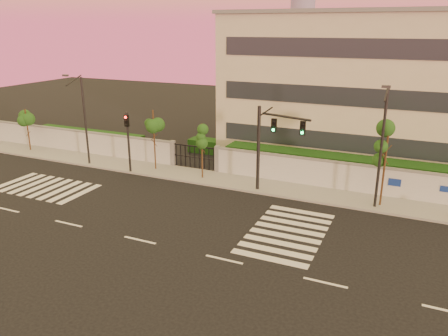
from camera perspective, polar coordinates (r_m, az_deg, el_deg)
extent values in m
plane|color=black|center=(24.31, -10.93, -9.24)|extent=(120.00, 120.00, 0.00)
cube|color=gray|center=(32.65, -0.40, -1.52)|extent=(60.00, 3.00, 0.15)
cube|color=#B2B5BA|center=(43.46, -21.02, 3.52)|extent=(25.00, 0.30, 2.00)
cube|color=slate|center=(43.23, -21.18, 4.88)|extent=(25.00, 0.36, 0.12)
cube|color=#B2B5BA|center=(31.14, 25.93, -2.60)|extent=(31.00, 0.30, 2.00)
cube|color=slate|center=(30.82, 26.20, -0.76)|extent=(31.00, 0.36, 0.12)
cube|color=slate|center=(35.84, -6.68, 1.87)|extent=(0.35, 0.35, 2.20)
cube|color=slate|center=(34.02, -0.88, 1.11)|extent=(0.35, 0.35, 2.20)
cube|color=#13330F|center=(33.73, 16.57, -0.17)|extent=(20.00, 2.00, 1.80)
cube|color=#13330F|center=(44.27, -17.34, 3.75)|extent=(12.00, 1.80, 1.40)
cube|color=#13330F|center=(39.32, -0.42, 2.70)|extent=(6.00, 1.50, 1.20)
cube|color=beige|center=(39.95, 18.84, 9.90)|extent=(24.00, 12.00, 12.00)
cube|color=#262D38|center=(34.70, 17.17, 3.04)|extent=(22.00, 0.08, 1.40)
cube|color=#262D38|center=(34.02, 17.71, 8.73)|extent=(22.00, 0.08, 1.40)
cube|color=#262D38|center=(33.68, 18.29, 14.61)|extent=(22.00, 0.08, 1.40)
cube|color=slate|center=(39.65, 19.77, 18.63)|extent=(24.40, 12.40, 0.30)
cube|color=silver|center=(36.09, -25.73, -1.56)|extent=(0.50, 4.00, 0.02)
cube|color=silver|center=(35.43, -24.78, -1.77)|extent=(0.50, 4.00, 0.02)
cube|color=silver|center=(34.77, -23.80, -1.99)|extent=(0.50, 4.00, 0.02)
cube|color=silver|center=(34.13, -22.77, -2.22)|extent=(0.50, 4.00, 0.02)
cube|color=silver|center=(33.50, -21.71, -2.46)|extent=(0.50, 4.00, 0.02)
cube|color=silver|center=(32.88, -20.61, -2.71)|extent=(0.50, 4.00, 0.02)
cube|color=silver|center=(32.27, -19.47, -2.96)|extent=(0.50, 4.00, 0.02)
cube|color=silver|center=(31.68, -18.28, -3.23)|extent=(0.50, 4.00, 0.02)
cube|color=silver|center=(22.26, 5.90, -11.68)|extent=(4.00, 0.50, 0.02)
cube|color=silver|center=(23.01, 6.63, -10.65)|extent=(4.00, 0.50, 0.02)
cube|color=silver|center=(23.77, 7.31, -9.68)|extent=(4.00, 0.50, 0.02)
cube|color=silver|center=(24.55, 7.95, -8.77)|extent=(4.00, 0.50, 0.02)
cube|color=silver|center=(25.32, 8.54, -7.92)|extent=(4.00, 0.50, 0.02)
cube|color=silver|center=(26.11, 9.09, -7.12)|extent=(4.00, 0.50, 0.02)
cube|color=silver|center=(26.91, 9.61, -6.36)|extent=(4.00, 0.50, 0.02)
cube|color=silver|center=(27.71, 10.10, -5.65)|extent=(4.00, 0.50, 0.02)
cube|color=silver|center=(30.79, -26.44, -4.88)|extent=(2.00, 0.15, 0.01)
cube|color=silver|center=(27.29, -19.64, -6.86)|extent=(2.00, 0.15, 0.01)
cube|color=silver|center=(24.31, -10.93, -9.23)|extent=(2.00, 0.15, 0.01)
cube|color=silver|center=(22.07, 0.02, -11.86)|extent=(2.00, 0.15, 0.01)
cube|color=silver|center=(20.82, 13.08, -14.38)|extent=(2.00, 0.15, 0.01)
cylinder|color=#382314|center=(43.65, -24.24, 4.49)|extent=(0.12, 0.12, 3.93)
sphere|color=#134314|center=(43.42, -24.44, 6.00)|extent=(1.13, 1.13, 1.13)
sphere|color=#134314|center=(43.40, -23.82, 5.28)|extent=(0.87, 0.87, 0.87)
sphere|color=#134314|center=(43.62, -24.79, 5.47)|extent=(0.82, 0.82, 0.82)
cylinder|color=#382314|center=(34.72, -9.08, 3.53)|extent=(0.11, 0.11, 4.89)
sphere|color=#134314|center=(34.39, -9.20, 5.90)|extent=(1.04, 1.04, 1.04)
sphere|color=#134314|center=(34.52, -8.51, 4.73)|extent=(0.80, 0.80, 0.80)
sphere|color=#134314|center=(34.53, -9.69, 5.09)|extent=(0.76, 0.76, 0.76)
cylinder|color=#382314|center=(32.35, -2.88, 2.10)|extent=(0.11, 0.11, 4.27)
sphere|color=#134314|center=(32.02, -2.92, 4.31)|extent=(1.05, 1.05, 1.05)
sphere|color=#134314|center=(32.20, -2.21, 3.22)|extent=(0.80, 0.80, 0.80)
sphere|color=#134314|center=(32.13, -3.47, 3.56)|extent=(0.76, 0.76, 0.76)
cylinder|color=#382314|center=(28.84, 20.21, 0.12)|extent=(0.13, 0.13, 5.37)
sphere|color=#134314|center=(28.41, 20.56, 3.21)|extent=(1.18, 1.18, 1.18)
sphere|color=#134314|center=(28.80, 21.16, 1.67)|extent=(0.90, 0.90, 0.90)
sphere|color=#134314|center=(28.41, 19.77, 2.17)|extent=(0.86, 0.86, 0.86)
cylinder|color=black|center=(29.86, 4.50, 2.42)|extent=(0.23, 0.23, 5.99)
cylinder|color=black|center=(28.75, 8.09, 6.64)|extent=(3.57, 1.19, 0.15)
cube|color=black|center=(29.05, 6.54, 5.56)|extent=(0.34, 0.17, 0.87)
sphere|color=#0CF259|center=(29.01, 6.45, 4.99)|extent=(0.19, 0.19, 0.19)
cube|color=black|center=(28.54, 10.24, 5.16)|extent=(0.34, 0.17, 0.87)
sphere|color=#0CF259|center=(28.49, 10.16, 4.58)|extent=(0.19, 0.19, 0.19)
cylinder|color=black|center=(34.45, -12.35, 3.19)|extent=(0.17, 0.17, 4.84)
cube|color=black|center=(34.01, -12.60, 6.06)|extent=(0.38, 0.19, 0.97)
sphere|color=red|center=(33.86, -12.74, 6.52)|extent=(0.22, 0.22, 0.22)
cylinder|color=black|center=(37.14, -17.65, 5.71)|extent=(0.16, 0.16, 7.23)
cylinder|color=black|center=(36.02, -19.04, 10.77)|extent=(0.09, 1.73, 0.70)
cube|color=#3F3F44|center=(35.38, -20.01, 11.30)|extent=(0.45, 0.23, 0.14)
cylinder|color=black|center=(28.17, 19.81, 2.11)|extent=(0.17, 0.17, 7.58)
cylinder|color=black|center=(26.63, 20.46, 9.12)|extent=(0.09, 1.81, 0.74)
cube|color=#3F3F44|center=(25.72, 20.42, 9.92)|extent=(0.47, 0.24, 0.14)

